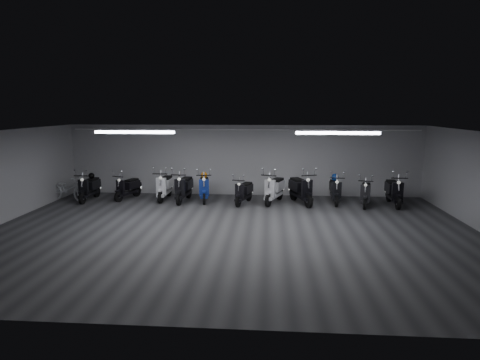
# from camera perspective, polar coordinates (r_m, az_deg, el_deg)

# --- Properties ---
(floor) EXTENTS (14.00, 10.00, 0.01)m
(floor) POSITION_cam_1_polar(r_m,az_deg,el_deg) (11.34, -1.23, -7.49)
(floor) COLOR #353538
(floor) RESTS_ON ground
(ceiling) EXTENTS (14.00, 10.00, 0.01)m
(ceiling) POSITION_cam_1_polar(r_m,az_deg,el_deg) (10.83, -1.29, 6.83)
(ceiling) COLOR gray
(ceiling) RESTS_ON ground
(back_wall) EXTENTS (14.00, 0.01, 2.80)m
(back_wall) POSITION_cam_1_polar(r_m,az_deg,el_deg) (15.93, 0.44, 2.83)
(back_wall) COLOR #A8A8AA
(back_wall) RESTS_ON ground
(front_wall) EXTENTS (14.00, 0.01, 2.80)m
(front_wall) POSITION_cam_1_polar(r_m,az_deg,el_deg) (6.19, -5.69, -9.09)
(front_wall) COLOR #A8A8AA
(front_wall) RESTS_ON ground
(fluor_strip_left) EXTENTS (2.40, 0.18, 0.08)m
(fluor_strip_left) POSITION_cam_1_polar(r_m,az_deg,el_deg) (12.45, -14.81, 6.63)
(fluor_strip_left) COLOR white
(fluor_strip_left) RESTS_ON ceiling
(fluor_strip_right) EXTENTS (2.40, 0.18, 0.08)m
(fluor_strip_right) POSITION_cam_1_polar(r_m,az_deg,el_deg) (11.94, 13.76, 6.54)
(fluor_strip_right) COLOR white
(fluor_strip_right) RESTS_ON ceiling
(conduit) EXTENTS (13.60, 0.05, 0.05)m
(conduit) POSITION_cam_1_polar(r_m,az_deg,el_deg) (15.73, 0.42, 7.20)
(conduit) COLOR white
(conduit) RESTS_ON back_wall
(scooter_0) EXTENTS (0.62, 1.75, 1.30)m
(scooter_0) POSITION_cam_1_polar(r_m,az_deg,el_deg) (16.03, -20.78, -0.51)
(scooter_0) COLOR black
(scooter_0) RESTS_ON floor
(scooter_1) EXTENTS (1.03, 1.69, 1.19)m
(scooter_1) POSITION_cam_1_polar(r_m,az_deg,el_deg) (15.84, -15.79, -0.54)
(scooter_1) COLOR black
(scooter_1) RESTS_ON floor
(scooter_2) EXTENTS (0.62, 1.83, 1.36)m
(scooter_2) POSITION_cam_1_polar(r_m,az_deg,el_deg) (15.43, -10.73, -0.30)
(scooter_2) COLOR white
(scooter_2) RESTS_ON floor
(scooter_3) EXTENTS (0.78, 1.90, 1.38)m
(scooter_3) POSITION_cam_1_polar(r_m,az_deg,el_deg) (14.97, -8.05, -0.50)
(scooter_3) COLOR black
(scooter_3) RESTS_ON floor
(scooter_4) EXTENTS (0.85, 1.86, 1.33)m
(scooter_4) POSITION_cam_1_polar(r_m,az_deg,el_deg) (15.01, -5.15, -0.50)
(scooter_4) COLOR navy
(scooter_4) RESTS_ON floor
(scooter_5) EXTENTS (1.00, 1.68, 1.18)m
(scooter_5) POSITION_cam_1_polar(r_m,az_deg,el_deg) (14.49, 0.54, -1.15)
(scooter_5) COLOR black
(scooter_5) RESTS_ON floor
(scooter_6) EXTENTS (1.23, 1.97, 1.39)m
(scooter_6) POSITION_cam_1_polar(r_m,az_deg,el_deg) (14.65, 4.94, -0.64)
(scooter_6) COLOR silver
(scooter_6) RESTS_ON floor
(scooter_7) EXTENTS (1.28, 2.02, 1.43)m
(scooter_7) POSITION_cam_1_polar(r_m,az_deg,el_deg) (14.64, 8.71, -0.66)
(scooter_7) COLOR black
(scooter_7) RESTS_ON floor
(scooter_8) EXTENTS (0.67, 1.75, 1.28)m
(scooter_8) POSITION_cam_1_polar(r_m,az_deg,el_deg) (15.00, 13.46, -0.85)
(scooter_8) COLOR black
(scooter_8) RESTS_ON floor
(scooter_9) EXTENTS (0.97, 1.75, 1.23)m
(scooter_9) POSITION_cam_1_polar(r_m,az_deg,el_deg) (14.86, 17.54, -1.24)
(scooter_9) COLOR black
(scooter_9) RESTS_ON floor
(bicycle) EXTENTS (1.89, 1.12, 1.15)m
(bicycle) POSITION_cam_1_polar(r_m,az_deg,el_deg) (16.29, -23.43, -0.78)
(bicycle) COLOR white
(bicycle) RESTS_ON floor
(scooter_10) EXTENTS (0.68, 1.86, 1.37)m
(scooter_10) POSITION_cam_1_polar(r_m,az_deg,el_deg) (15.25, 21.16, -0.92)
(scooter_10) COLOR black
(scooter_10) RESTS_ON floor
(helmet_0) EXTENTS (0.27, 0.27, 0.27)m
(helmet_0) POSITION_cam_1_polar(r_m,az_deg,el_deg) (15.18, 13.41, 0.39)
(helmet_0) COLOR navy
(helmet_0) RESTS_ON scooter_8
(helmet_1) EXTENTS (0.24, 0.24, 0.24)m
(helmet_1) POSITION_cam_1_polar(r_m,az_deg,el_deg) (15.21, -5.15, 0.71)
(helmet_1) COLOR orange
(helmet_1) RESTS_ON scooter_4
(helmet_2) EXTENTS (0.23, 0.23, 0.23)m
(helmet_2) POSITION_cam_1_polar(r_m,az_deg,el_deg) (16.20, -20.47, 0.58)
(helmet_2) COLOR black
(helmet_2) RESTS_ON scooter_0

